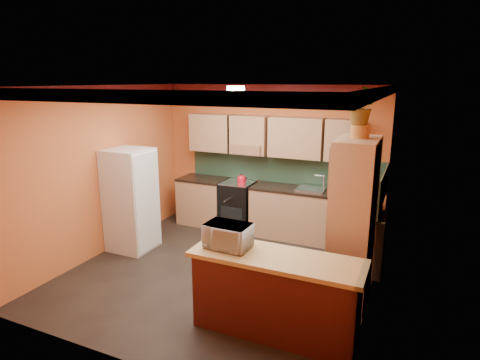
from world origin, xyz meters
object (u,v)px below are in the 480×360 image
object	(u,v)px
base_cabinets_back	(269,211)
fridge	(131,200)
stove	(238,206)
pantry	(353,221)
breakfast_bar	(275,297)
microwave	(228,236)

from	to	relation	value
base_cabinets_back	fridge	xyz separation A→B (m)	(-1.86, -1.57, 0.41)
stove	pantry	world-z (taller)	pantry
stove	fridge	bearing A→B (deg)	-128.11
base_cabinets_back	breakfast_bar	distance (m)	3.03
fridge	breakfast_bar	bearing A→B (deg)	-22.72
stove	microwave	distance (m)	3.11
stove	pantry	distance (m)	2.98
fridge	breakfast_bar	size ratio (longest dim) A/B	0.94
base_cabinets_back	fridge	distance (m)	2.47
base_cabinets_back	stove	world-z (taller)	stove
base_cabinets_back	pantry	bearing A→B (deg)	-44.36
fridge	pantry	size ratio (longest dim) A/B	0.81
base_cabinets_back	microwave	bearing A→B (deg)	-79.27
stove	breakfast_bar	bearing A→B (deg)	-58.29
pantry	microwave	distance (m)	1.64
stove	microwave	size ratio (longest dim) A/B	1.81
base_cabinets_back	breakfast_bar	bearing A→B (deg)	-68.40
fridge	stove	bearing A→B (deg)	51.89
base_cabinets_back	pantry	xyz separation A→B (m)	(1.74, -1.70, 0.61)
microwave	fridge	bearing A→B (deg)	154.41
stove	fridge	world-z (taller)	fridge
microwave	pantry	bearing A→B (deg)	44.51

